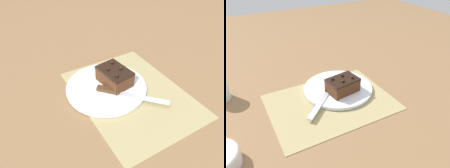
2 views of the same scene
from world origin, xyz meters
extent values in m
plane|color=olive|center=(0.00, 0.00, 0.00)|extent=(3.00, 3.00, 0.00)
cube|color=tan|center=(0.00, 0.00, 0.00)|extent=(0.46, 0.34, 0.00)
cylinder|color=white|center=(-0.06, -0.06, 0.01)|extent=(0.28, 0.28, 0.01)
cube|color=#512D19|center=(-0.07, -0.03, 0.04)|extent=(0.13, 0.10, 0.05)
cube|color=black|center=(-0.07, -0.03, 0.07)|extent=(0.13, 0.10, 0.01)
sphere|color=black|center=(-0.10, -0.01, 0.08)|extent=(0.01, 0.01, 0.01)
sphere|color=black|center=(-0.07, -0.05, 0.08)|extent=(0.01, 0.01, 0.01)
sphere|color=black|center=(-0.06, -0.01, 0.08)|extent=(0.01, 0.01, 0.01)
sphere|color=black|center=(-0.03, -0.04, 0.08)|extent=(0.01, 0.01, 0.01)
cube|color=#472D19|center=(-0.03, -0.07, 0.02)|extent=(0.07, 0.07, 0.01)
cube|color=#B7BABF|center=(0.06, 0.01, 0.02)|extent=(0.14, 0.13, 0.00)
camera|label=1|loc=(0.45, -0.34, 0.50)|focal=35.00mm
camera|label=2|loc=(0.29, 0.60, 0.51)|focal=35.00mm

